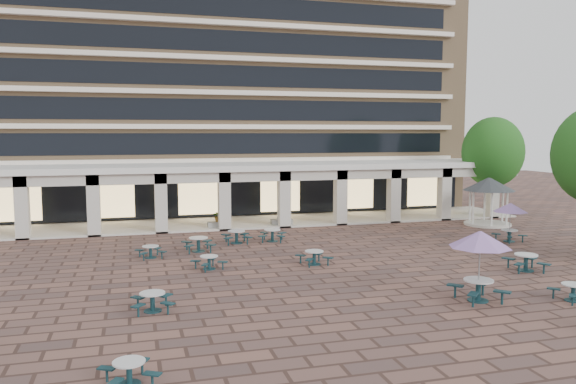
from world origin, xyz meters
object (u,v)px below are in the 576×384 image
planter_left (218,221)px  planter_right (281,218)px  picnic_table_1 (152,300)px  gazebo (489,189)px  picnic_table_0 (129,371)px

planter_left → planter_right: (4.51, 0.00, 0.01)m
picnic_table_1 → planter_left: 18.08m
planter_left → planter_right: size_ratio=1.00×
planter_right → gazebo: bearing=-13.8°
picnic_table_0 → gazebo: (24.84, 19.95, 2.19)m
planter_left → gazebo: bearing=-10.6°
picnic_table_1 → gazebo: gazebo is taller
picnic_table_1 → planter_left: planter_left is taller
picnic_table_1 → planter_right: size_ratio=1.07×
picnic_table_1 → planter_left: (5.06, 17.36, 0.14)m
picnic_table_0 → planter_left: size_ratio=1.12×
gazebo → planter_right: (-14.46, 3.55, -2.00)m
picnic_table_1 → gazebo: size_ratio=0.44×
gazebo → planter_left: bearing=169.4°
picnic_table_1 → planter_right: bearing=60.9°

